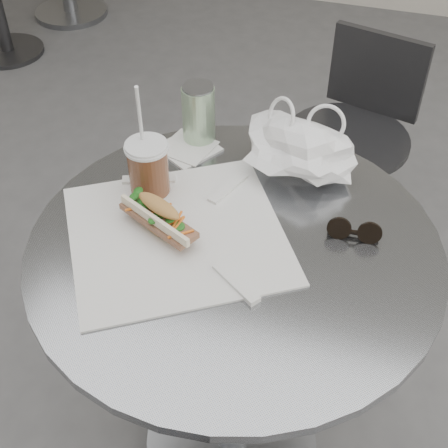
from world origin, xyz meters
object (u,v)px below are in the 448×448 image
(iced_coffee, at_px, (148,167))
(drink_can, at_px, (199,114))
(sunglasses, at_px, (354,231))
(cafe_table, at_px, (233,335))
(banh_mi, at_px, (159,217))
(chair_far, at_px, (347,165))

(iced_coffee, xyz_separation_m, drink_can, (0.04, 0.19, 0.01))
(iced_coffee, height_order, sunglasses, iced_coffee)
(cafe_table, relative_size, drink_can, 5.66)
(banh_mi, bearing_deg, cafe_table, 30.96)
(cafe_table, distance_m, iced_coffee, 0.40)
(chair_far, distance_m, iced_coffee, 0.96)
(sunglasses, bearing_deg, banh_mi, -169.44)
(iced_coffee, bearing_deg, cafe_table, -24.48)
(sunglasses, bearing_deg, iced_coffee, 174.03)
(banh_mi, bearing_deg, drink_can, 120.85)
(cafe_table, xyz_separation_m, drink_can, (-0.16, 0.29, 0.34))
(cafe_table, bearing_deg, iced_coffee, 155.52)
(cafe_table, xyz_separation_m, chair_far, (0.13, 0.85, -0.15))
(chair_far, xyz_separation_m, sunglasses, (0.08, -0.77, 0.44))
(iced_coffee, distance_m, drink_can, 0.20)
(sunglasses, bearing_deg, cafe_table, -163.23)
(banh_mi, distance_m, sunglasses, 0.36)
(cafe_table, distance_m, chair_far, 0.87)
(banh_mi, height_order, drink_can, drink_can)
(chair_far, relative_size, sunglasses, 7.07)
(iced_coffee, xyz_separation_m, sunglasses, (0.41, -0.01, -0.04))
(chair_far, distance_m, drink_can, 0.80)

